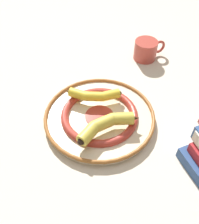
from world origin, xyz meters
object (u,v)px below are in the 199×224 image
Objects in this scene: banana_b at (93,95)px; coffee_mug at (146,50)px; decorative_bowl at (100,116)px; banana_a at (106,124)px.

coffee_mug is at bearing 55.01° from banana_b.
banana_b is at bearing 46.78° from decorative_bowl.
decorative_bowl is 3.04× the size of coffee_mug.
coffee_mug is (0.38, -0.00, 0.02)m from decorative_bowl.
banana_b is at bearing -148.28° from coffee_mug.
banana_a reaches higher than decorative_bowl.
coffee_mug is (0.34, -0.05, -0.01)m from banana_b.
decorative_bowl is 2.07× the size of banana_b.
banana_b is 1.47× the size of coffee_mug.
decorative_bowl is 0.38m from coffee_mug.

